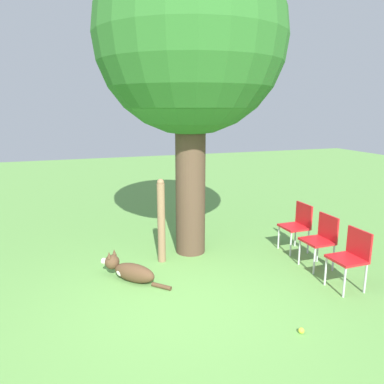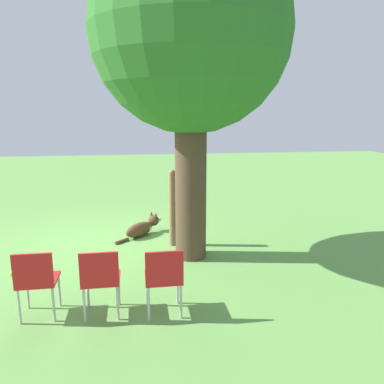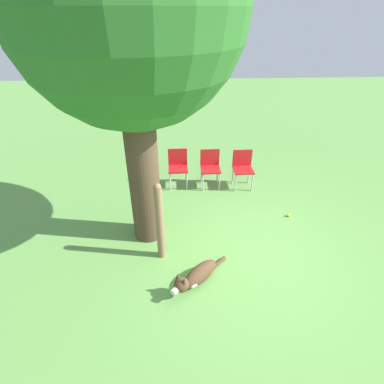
{
  "view_description": "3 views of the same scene",
  "coord_description": "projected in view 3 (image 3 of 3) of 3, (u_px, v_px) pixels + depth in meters",
  "views": [
    {
      "loc": [
        -1.44,
        -4.41,
        2.52
      ],
      "look_at": [
        0.62,
        1.56,
        1.09
      ],
      "focal_mm": 35.0,
      "sensor_mm": 36.0,
      "label": 1
    },
    {
      "loc": [
        6.54,
        0.74,
        2.42
      ],
      "look_at": [
        0.66,
        1.57,
        1.13
      ],
      "focal_mm": 35.0,
      "sensor_mm": 36.0,
      "label": 2
    },
    {
      "loc": [
        -3.79,
        1.0,
        3.58
      ],
      "look_at": [
        1.06,
        0.73,
        0.6
      ],
      "focal_mm": 28.0,
      "sensor_mm": 36.0,
      "label": 3
    }
  ],
  "objects": [
    {
      "name": "ground_plane",
      "position": [
        238.0,
        252.0,
        5.14
      ],
      "size": [
        30.0,
        30.0,
        0.0
      ],
      "primitive_type": "plane",
      "color": "#609947"
    },
    {
      "name": "oak_tree",
      "position": [
        128.0,
        12.0,
        3.72
      ],
      "size": [
        3.07,
        3.07,
        5.13
      ],
      "color": "#4C3828",
      "rests_on": "ground_plane"
    },
    {
      "name": "dog",
      "position": [
        196.0,
        276.0,
        4.48
      ],
      "size": [
        0.89,
        0.92,
        0.42
      ],
      "rotation": [
        0.0,
        0.0,
        2.34
      ],
      "color": "#513823",
      "rests_on": "ground_plane"
    },
    {
      "name": "fence_post",
      "position": [
        160.0,
        222.0,
        4.71
      ],
      "size": [
        0.13,
        0.13,
        1.41
      ],
      "color": "#846647",
      "rests_on": "ground_plane"
    },
    {
      "name": "red_chair_0",
      "position": [
        243.0,
        166.0,
        6.84
      ],
      "size": [
        0.43,
        0.45,
        0.86
      ],
      "rotation": [
        0.0,
        0.0,
        3.16
      ],
      "color": "red",
      "rests_on": "ground_plane"
    },
    {
      "name": "red_chair_1",
      "position": [
        210.0,
        165.0,
        6.86
      ],
      "size": [
        0.43,
        0.45,
        0.86
      ],
      "rotation": [
        0.0,
        0.0,
        3.16
      ],
      "color": "red",
      "rests_on": "ground_plane"
    },
    {
      "name": "red_chair_2",
      "position": [
        178.0,
        165.0,
        6.89
      ],
      "size": [
        0.43,
        0.45,
        0.86
      ],
      "rotation": [
        0.0,
        0.0,
        3.16
      ],
      "color": "red",
      "rests_on": "ground_plane"
    },
    {
      "name": "tennis_ball",
      "position": [
        289.0,
        215.0,
        6.02
      ],
      "size": [
        0.07,
        0.07,
        0.07
      ],
      "color": "#CCE033",
      "rests_on": "ground_plane"
    }
  ]
}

